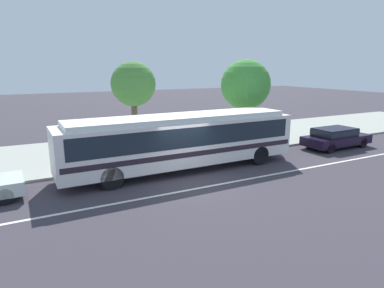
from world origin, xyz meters
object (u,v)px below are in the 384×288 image
(sedan_far_ahead, at_px, (336,137))
(pedestrian_standing_by_tree, at_px, (173,136))
(pedestrian_walking_along_curb, at_px, (220,136))
(street_tree_mid_block, at_px, (246,85))
(pedestrian_waiting_near_sign, at_px, (131,143))
(street_tree_near_stop, at_px, (133,85))
(transit_bus, at_px, (182,138))

(sedan_far_ahead, distance_m, pedestrian_standing_by_tree, 10.41)
(pedestrian_walking_along_curb, bearing_deg, pedestrian_standing_by_tree, 151.20)
(pedestrian_standing_by_tree, relative_size, street_tree_mid_block, 0.30)
(pedestrian_waiting_near_sign, distance_m, street_tree_near_stop, 3.71)
(sedan_far_ahead, distance_m, pedestrian_waiting_near_sign, 12.94)
(transit_bus, bearing_deg, pedestrian_standing_by_tree, 73.41)
(pedestrian_waiting_near_sign, bearing_deg, street_tree_mid_block, 10.30)
(street_tree_near_stop, xyz_separation_m, street_tree_mid_block, (7.50, -0.58, -0.16))
(transit_bus, xyz_separation_m, sedan_far_ahead, (10.77, -0.24, -0.89))
(transit_bus, distance_m, street_tree_mid_block, 7.82)
(pedestrian_waiting_near_sign, height_order, pedestrian_standing_by_tree, pedestrian_waiting_near_sign)
(pedestrian_waiting_near_sign, height_order, street_tree_near_stop, street_tree_near_stop)
(transit_bus, relative_size, street_tree_near_stop, 2.27)
(pedestrian_waiting_near_sign, bearing_deg, sedan_far_ahead, -10.85)
(street_tree_mid_block, bearing_deg, sedan_far_ahead, -42.85)
(pedestrian_waiting_near_sign, height_order, pedestrian_walking_along_curb, pedestrian_waiting_near_sign)
(pedestrian_standing_by_tree, height_order, street_tree_mid_block, street_tree_mid_block)
(sedan_far_ahead, relative_size, pedestrian_standing_by_tree, 2.88)
(pedestrian_waiting_near_sign, distance_m, pedestrian_walking_along_curb, 5.34)
(sedan_far_ahead, distance_m, pedestrian_walking_along_curb, 7.67)
(pedestrian_waiting_near_sign, bearing_deg, street_tree_near_stop, 66.35)
(pedestrian_walking_along_curb, relative_size, pedestrian_standing_by_tree, 1.05)
(pedestrian_waiting_near_sign, bearing_deg, pedestrian_walking_along_curb, -3.89)
(pedestrian_walking_along_curb, height_order, street_tree_mid_block, street_tree_mid_block)
(pedestrian_walking_along_curb, xyz_separation_m, street_tree_near_stop, (-4.40, 2.48, 2.94))
(pedestrian_standing_by_tree, xyz_separation_m, street_tree_near_stop, (-1.95, 1.13, 2.99))
(transit_bus, bearing_deg, pedestrian_waiting_near_sign, 131.39)
(pedestrian_waiting_near_sign, xyz_separation_m, pedestrian_standing_by_tree, (2.87, 0.98, -0.08))
(street_tree_mid_block, bearing_deg, transit_bus, -150.22)
(pedestrian_walking_along_curb, bearing_deg, pedestrian_waiting_near_sign, 176.11)
(pedestrian_standing_by_tree, relative_size, street_tree_near_stop, 0.30)
(street_tree_near_stop, bearing_deg, sedan_far_ahead, -21.12)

